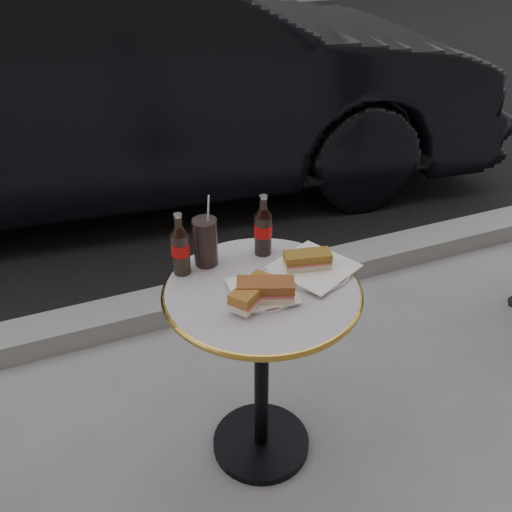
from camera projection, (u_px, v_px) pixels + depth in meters
name	position (u px, v px, depth m)	size (l,w,h in m)	color
ground	(261.00, 445.00, 2.15)	(80.00, 80.00, 0.00)	gray
asphalt_road	(79.00, 87.00, 6.04)	(40.00, 8.00, 0.00)	black
curb	(191.00, 301.00, 2.83)	(40.00, 0.20, 0.12)	gray
bistro_table	(262.00, 374.00, 1.96)	(0.62, 0.62, 0.73)	#BAB2C4
plate_left	(262.00, 292.00, 1.73)	(0.20, 0.20, 0.01)	white
plate_right	(314.00, 269.00, 1.83)	(0.24, 0.24, 0.01)	silver
sandwich_left_a	(252.00, 294.00, 1.67)	(0.16, 0.07, 0.05)	#9B6627
sandwich_left_b	(265.00, 291.00, 1.68)	(0.17, 0.08, 0.06)	brown
sandwich_right	(307.00, 261.00, 1.82)	(0.15, 0.07, 0.05)	olive
cola_bottle_left	(180.00, 244.00, 1.77)	(0.06, 0.06, 0.21)	black
cola_bottle_right	(263.00, 225.00, 1.87)	(0.06, 0.06, 0.22)	black
cola_glass	(205.00, 242.00, 1.83)	(0.08, 0.08, 0.16)	black
parked_car	(133.00, 78.00, 3.62)	(4.62, 1.60, 1.52)	black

